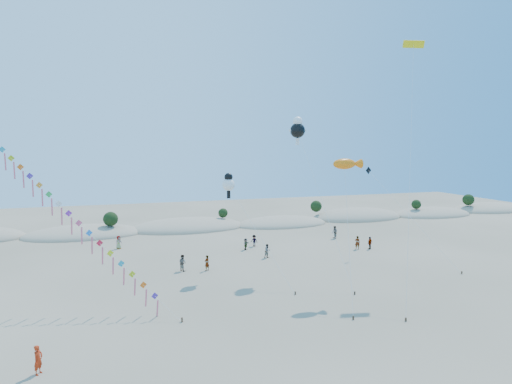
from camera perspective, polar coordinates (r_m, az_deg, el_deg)
The scene contains 10 objects.
ground at distance 29.75m, azimuth 5.18°, elevation -20.81°, with size 160.00×160.00×0.00m, color #7B6B55.
dune_ridge at distance 71.74m, azimuth -8.22°, elevation -4.69°, with size 145.30×11.49×5.57m.
kite_train at distance 41.15m, azimuth -26.77°, elevation 0.51°, with size 20.40×16.18×19.20m.
fish_kite at distance 40.96m, azimuth 12.10°, elevation 3.65°, with size 4.83×7.84×12.34m.
cartoon_kite_low at distance 45.14m, azimuth -3.67°, elevation 1.17°, with size 4.71×9.50×10.69m.
cartoon_kite_high at distance 47.73m, azimuth 5.57°, elevation 8.38°, with size 2.30×11.50×16.73m.
parafoil_kite at distance 50.95m, azimuth 20.26°, elevation 17.50°, with size 11.07×13.71×24.81m.
dark_kite at distance 54.34m, azimuth 17.74°, elevation -0.63°, with size 4.47×12.34×10.90m.
flyer_foreground at distance 30.07m, azimuth -27.05°, elevation -19.30°, with size 0.64×0.42×1.77m, color #B72A0E.
beachgoers at distance 55.22m, azimuth 0.47°, elevation -7.10°, with size 32.53×14.17×1.84m.
Camera 1 is at (-10.43, -24.41, 13.45)m, focal length 30.00 mm.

